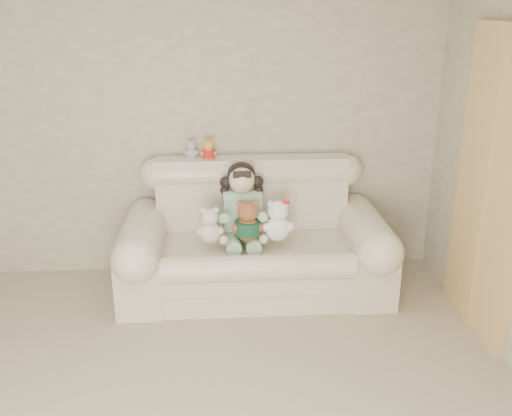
{
  "coord_description": "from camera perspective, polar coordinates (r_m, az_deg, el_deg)",
  "views": [
    {
      "loc": [
        0.39,
        -2.19,
        2.19
      ],
      "look_at": [
        0.68,
        1.9,
        0.75
      ],
      "focal_mm": 40.44,
      "sensor_mm": 36.0,
      "label": 1
    }
  ],
  "objects": [
    {
      "name": "brown_teddy",
      "position": [
        4.32,
        -0.82,
        -0.91
      ],
      "size": [
        0.3,
        0.27,
        0.39
      ],
      "primitive_type": null,
      "rotation": [
        0.0,
        0.0,
        -0.42
      ],
      "color": "brown",
      "rests_on": "sofa"
    },
    {
      "name": "wall_back",
      "position": [
        4.79,
        -8.72,
        8.45
      ],
      "size": [
        4.5,
        0.0,
        4.5
      ],
      "primitive_type": "plane",
      "rotation": [
        1.57,
        0.0,
        0.0
      ],
      "color": "#C2B89A",
      "rests_on": "ground"
    },
    {
      "name": "grey_mini_plush",
      "position": [
        4.71,
        -6.4,
        5.93
      ],
      "size": [
        0.13,
        0.1,
        0.19
      ],
      "primitive_type": null,
      "rotation": [
        0.0,
        0.0,
        -0.06
      ],
      "color": "#B2B3B9",
      "rests_on": "sofa"
    },
    {
      "name": "cream_teddy",
      "position": [
        4.32,
        -4.59,
        -1.37
      ],
      "size": [
        0.21,
        0.16,
        0.33
      ],
      "primitive_type": null,
      "rotation": [
        0.0,
        0.0,
        -0.0
      ],
      "color": "beige",
      "rests_on": "sofa"
    },
    {
      "name": "seated_child",
      "position": [
        4.51,
        -1.41,
        0.61
      ],
      "size": [
        0.41,
        0.49,
        0.64
      ],
      "primitive_type": null,
      "rotation": [
        0.0,
        0.0,
        0.07
      ],
      "color": "#297A38",
      "rests_on": "sofa"
    },
    {
      "name": "sofa",
      "position": [
        4.52,
        -0.09,
        -2.39
      ],
      "size": [
        2.1,
        0.95,
        1.03
      ],
      "primitive_type": null,
      "color": "beige",
      "rests_on": "floor"
    },
    {
      "name": "yellow_mini_bear",
      "position": [
        4.66,
        -4.72,
        5.92
      ],
      "size": [
        0.15,
        0.13,
        0.2
      ],
      "primitive_type": null,
      "rotation": [
        0.0,
        0.0,
        0.29
      ],
      "color": "yellow",
      "rests_on": "sofa"
    },
    {
      "name": "door_panel",
      "position": [
        4.18,
        22.12,
        2.1
      ],
      "size": [
        0.06,
        0.9,
        2.1
      ],
      "primitive_type": "cube",
      "color": "#B7814E",
      "rests_on": "floor"
    },
    {
      "name": "white_cat",
      "position": [
        4.34,
        2.17,
        -0.82
      ],
      "size": [
        0.27,
        0.23,
        0.39
      ],
      "primitive_type": null,
      "rotation": [
        0.0,
        0.0,
        0.16
      ],
      "color": "white",
      "rests_on": "sofa"
    }
  ]
}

